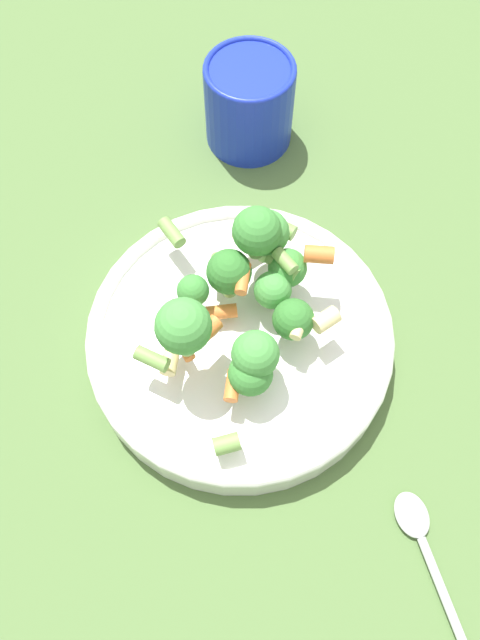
# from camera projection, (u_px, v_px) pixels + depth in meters

# --- Properties ---
(ground_plane) EXTENTS (3.00, 3.00, 0.00)m
(ground_plane) POSITION_uv_depth(u_px,v_px,m) (240.00, 347.00, 0.56)
(ground_plane) COLOR #4C6B38
(bowl) EXTENTS (0.26, 0.26, 0.04)m
(bowl) POSITION_uv_depth(u_px,v_px,m) (240.00, 337.00, 0.54)
(bowl) COLOR white
(bowl) RESTS_ON ground_plane
(pasta_salad) EXTENTS (0.21, 0.16, 0.09)m
(pasta_salad) POSITION_uv_depth(u_px,v_px,m) (248.00, 295.00, 0.49)
(pasta_salad) COLOR #8CB766
(pasta_salad) RESTS_ON bowl
(cup) EXTENTS (0.09, 0.09, 0.09)m
(cup) POSITION_uv_depth(u_px,v_px,m) (249.00, 102.00, 0.63)
(cup) COLOR #192DAD
(cup) RESTS_ON ground_plane
(spoon) EXTENTS (0.18, 0.09, 0.01)m
(spoon) POSITION_uv_depth(u_px,v_px,m) (434.00, 571.00, 0.47)
(spoon) COLOR silver
(spoon) RESTS_ON ground_plane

